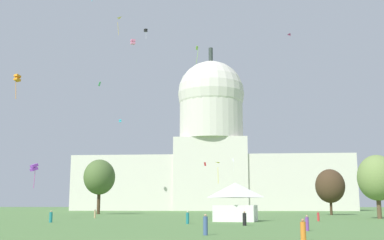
% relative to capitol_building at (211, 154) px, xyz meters
% --- Properties ---
extents(capitol_building, '(113.31, 28.16, 69.38)m').
position_rel_capitol_building_xyz_m(capitol_building, '(0.00, 0.00, 0.00)').
color(capitol_building, beige).
rests_on(capitol_building, ground_plane).
extents(event_tent, '(7.26, 7.34, 5.85)m').
position_rel_capitol_building_xyz_m(event_tent, '(9.28, -124.81, -20.42)').
color(event_tent, white).
rests_on(event_tent, ground_plane).
extents(tree_west_mid, '(9.23, 10.38, 14.39)m').
position_rel_capitol_building_xyz_m(tree_west_mid, '(-26.65, -73.53, -13.72)').
color(tree_west_mid, '#42301E').
rests_on(tree_west_mid, ground_plane).
extents(tree_east_near, '(7.36, 7.60, 11.51)m').
position_rel_capitol_building_xyz_m(tree_east_near, '(35.15, -109.10, -16.09)').
color(tree_east_near, brown).
rests_on(tree_east_near, ground_plane).
extents(tree_east_far, '(9.74, 9.72, 11.04)m').
position_rel_capitol_building_xyz_m(tree_east_far, '(32.46, -79.36, -16.48)').
color(tree_east_far, '#42301E').
rests_on(tree_east_far, ground_plane).
extents(person_black_lawn_far_left, '(0.51, 0.51, 1.75)m').
position_rel_capitol_building_xyz_m(person_black_lawn_far_left, '(10.27, -139.52, -22.61)').
color(person_black_lawn_far_left, black).
rests_on(person_black_lawn_far_left, ground_plane).
extents(person_teal_mid_center, '(0.58, 0.58, 1.70)m').
position_rel_capitol_building_xyz_m(person_teal_mid_center, '(2.84, -134.99, -22.63)').
color(person_teal_mid_center, '#1E757A').
rests_on(person_teal_mid_center, ground_plane).
extents(person_denim_mid_right, '(0.55, 0.55, 1.78)m').
position_rel_capitol_building_xyz_m(person_denim_mid_right, '(6.57, -158.19, -22.59)').
color(person_denim_mid_right, '#3D5684').
rests_on(person_denim_mid_right, ground_plane).
extents(person_purple_lawn_far_right, '(0.46, 0.46, 1.54)m').
position_rel_capitol_building_xyz_m(person_purple_lawn_far_right, '(16.15, -150.70, -22.70)').
color(person_purple_lawn_far_right, '#703D93').
rests_on(person_purple_lawn_far_right, ground_plane).
extents(person_teal_back_left, '(0.58, 0.58, 1.68)m').
position_rel_capitol_building_xyz_m(person_teal_back_left, '(-17.17, -131.60, -22.64)').
color(person_teal_back_left, '#1E757A').
rests_on(person_teal_back_left, ground_plane).
extents(person_tan_aisle_center, '(0.47, 0.47, 1.59)m').
position_rel_capitol_building_xyz_m(person_tan_aisle_center, '(-16.98, -110.00, -22.67)').
color(person_tan_aisle_center, tan).
rests_on(person_tan_aisle_center, ground_plane).
extents(person_orange_deep_crowd, '(0.44, 0.44, 1.59)m').
position_rel_capitol_building_xyz_m(person_orange_deep_crowd, '(13.85, -164.40, -22.69)').
color(person_orange_deep_crowd, orange).
rests_on(person_orange_deep_crowd, ground_plane).
extents(person_red_edge_west, '(0.49, 0.49, 1.49)m').
position_rel_capitol_building_xyz_m(person_red_edge_west, '(21.91, -123.20, -22.72)').
color(person_red_edge_west, red).
rests_on(person_red_edge_west, ground_plane).
extents(kite_green_mid, '(0.43, 0.93, 1.02)m').
position_rel_capitol_building_xyz_m(kite_green_mid, '(-19.87, -99.90, 5.07)').
color(kite_green_mid, green).
extents(kite_blue_low, '(0.74, 0.84, 2.45)m').
position_rel_capitol_building_xyz_m(kite_blue_low, '(-30.58, -51.93, -14.27)').
color(kite_blue_low, blue).
extents(kite_orange_mid, '(0.95, 0.97, 3.39)m').
position_rel_capitol_building_xyz_m(kite_orange_mid, '(-19.89, -139.18, -4.10)').
color(kite_orange_mid, orange).
extents(kite_white_low, '(0.83, 0.55, 4.44)m').
position_rel_capitol_building_xyz_m(kite_white_low, '(9.03, -36.91, -6.81)').
color(kite_white_low, white).
extents(kite_magenta_high, '(1.13, 1.77, 0.20)m').
position_rel_capitol_building_xyz_m(kite_magenta_high, '(23.04, -82.50, 20.87)').
color(kite_magenta_high, '#D1339E').
extents(kite_lime_high, '(0.60, 1.00, 4.16)m').
position_rel_capitol_building_xyz_m(kite_lime_high, '(1.21, -95.80, 13.52)').
color(kite_lime_high, '#8CD133').
extents(kite_red_low, '(0.63, 0.45, 1.13)m').
position_rel_capitol_building_xyz_m(kite_red_low, '(1.26, -67.53, -9.94)').
color(kite_red_low, red).
extents(kite_black_high, '(1.04, 1.06, 2.96)m').
position_rel_capitol_building_xyz_m(kite_black_high, '(-14.87, -73.40, 27.10)').
color(kite_black_high, black).
extents(kite_pink_high, '(1.47, 1.48, 1.30)m').
position_rel_capitol_building_xyz_m(kite_pink_high, '(-16.26, -83.40, 20.33)').
color(kite_pink_high, pink).
extents(kite_violet_low, '(1.58, 1.58, 4.36)m').
position_rel_capitol_building_xyz_m(kite_violet_low, '(-25.95, -117.85, -14.47)').
color(kite_violet_low, purple).
extents(kite_gold_high, '(1.49, 1.71, 3.86)m').
position_rel_capitol_building_xyz_m(kite_gold_high, '(-17.35, -96.02, 21.13)').
color(kite_gold_high, gold).
extents(kite_cyan_mid, '(0.99, 0.96, 0.94)m').
position_rel_capitol_building_xyz_m(kite_cyan_mid, '(-31.15, -33.17, 8.58)').
color(kite_cyan_mid, '#33BCDB').
extents(kite_yellow_low, '(1.11, 1.15, 3.77)m').
position_rel_capitol_building_xyz_m(kite_yellow_low, '(5.67, -110.43, -13.66)').
color(kite_yellow_low, yellow).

